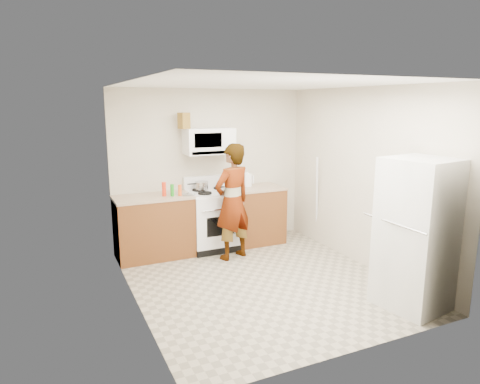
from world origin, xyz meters
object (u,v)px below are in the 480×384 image
microwave (209,141)px  saucepan (202,186)px  person (233,202)px  kettle (247,180)px  gas_range (213,219)px  fridge (417,234)px

microwave → saucepan: size_ratio=3.65×
person → microwave: bearing=-98.5°
microwave → saucepan: (-0.14, -0.01, -0.69)m
microwave → saucepan: bearing=-174.1°
kettle → saucepan: size_ratio=0.96×
microwave → gas_range: bearing=-90.0°
fridge → saucepan: (-1.50, 2.91, 0.16)m
gas_range → person: bearing=-78.4°
kettle → saucepan: 0.80m
microwave → person: 1.07m
gas_range → fridge: (1.36, -2.80, 0.36)m
gas_range → microwave: bearing=90.0°
microwave → kettle: (0.66, 0.01, -0.67)m
gas_range → kettle: 0.87m
microwave → saucepan: 0.70m
gas_range → saucepan: (-0.14, 0.11, 0.53)m
gas_range → fridge: fridge is taller
kettle → person: bearing=-124.6°
fridge → kettle: fridge is taller
person → saucepan: bearing=-86.7°
fridge → microwave: bearing=105.8°
person → fridge: (1.25, -2.27, -0.01)m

